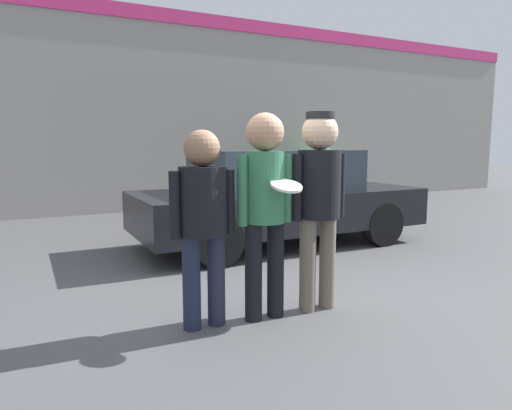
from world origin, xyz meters
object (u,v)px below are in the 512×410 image
at_px(person_right, 319,190).
at_px(parked_car_near, 278,197).
at_px(person_left, 203,211).
at_px(person_middle_with_frisbee, 265,197).
at_px(shrub, 315,175).

relative_size(person_right, parked_car_near, 0.42).
relative_size(person_left, person_middle_with_frisbee, 0.92).
xyz_separation_m(person_left, parked_car_near, (2.12, 2.46, -0.27)).
bearing_deg(parked_car_near, person_left, -130.77).
xyz_separation_m(person_right, parked_car_near, (1.04, 2.55, -0.39)).
distance_m(person_left, shrub, 7.90).
bearing_deg(person_middle_with_frisbee, person_right, -2.70).
relative_size(person_left, person_right, 0.91).
bearing_deg(shrub, person_right, -124.31).
distance_m(person_middle_with_frisbee, person_right, 0.54).
height_order(person_right, shrub, person_right).
height_order(person_left, shrub, person_left).
relative_size(person_middle_with_frisbee, shrub, 1.21).
bearing_deg(person_middle_with_frisbee, shrub, 52.21).
distance_m(person_middle_with_frisbee, shrub, 7.61).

